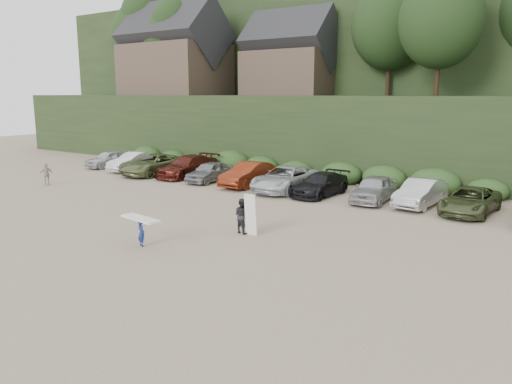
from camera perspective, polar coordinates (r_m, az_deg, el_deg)
The scene contains 6 objects.
ground at distance 22.18m, azimuth -1.29°, elevation -4.96°, with size 120.00×120.00×0.00m, color tan.
hillside_backdrop at distance 54.91m, azimuth 21.93°, elevation 15.70°, with size 90.00×41.50×28.00m.
parked_cars at distance 31.80m, azimuth 4.70°, elevation 1.36°, with size 39.48×6.34×1.61m.
distant_walker at distance 36.96m, azimuth -22.85°, elevation 1.89°, with size 0.89×0.37×1.51m, color #AFA894.
child_surfer at distance 20.93m, azimuth -13.01°, elevation -3.89°, with size 2.08×0.85×1.21m.
adult_surfer at distance 22.30m, azimuth -1.52°, elevation -2.72°, with size 1.27×0.74×1.88m.
Camera 1 is at (12.54, -17.23, 6.17)m, focal length 35.00 mm.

